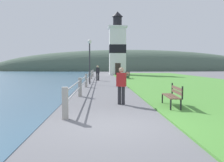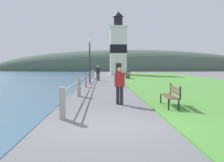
{
  "view_description": "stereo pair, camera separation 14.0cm",
  "coord_description": "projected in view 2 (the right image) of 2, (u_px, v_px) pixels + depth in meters",
  "views": [
    {
      "loc": [
        -0.43,
        -6.87,
        1.73
      ],
      "look_at": [
        0.56,
        14.94,
        0.3
      ],
      "focal_mm": 40.0,
      "sensor_mm": 36.0,
      "label": 1
    },
    {
      "loc": [
        -0.29,
        -6.88,
        1.73
      ],
      "look_at": [
        0.56,
        14.94,
        0.3
      ],
      "focal_mm": 40.0,
      "sensor_mm": 36.0,
      "label": 2
    }
  ],
  "objects": [
    {
      "name": "seawall_railing",
      "position": [
        88.0,
        77.0,
        22.03
      ],
      "size": [
        0.18,
        28.55,
        1.02
      ],
      "color": "#A8A399",
      "rests_on": "ground_plane"
    },
    {
      "name": "ground_plane",
      "position": [
        113.0,
        126.0,
        6.98
      ],
      "size": [
        160.0,
        160.0,
        0.0
      ],
      "primitive_type": "plane",
      "color": "slate"
    },
    {
      "name": "lamp_post",
      "position": [
        90.0,
        53.0,
        22.08
      ],
      "size": [
        0.36,
        0.36,
        3.96
      ],
      "color": "#333338",
      "rests_on": "ground_plane"
    },
    {
      "name": "distant_hillside",
      "position": [
        131.0,
        71.0,
        71.66
      ],
      "size": [
        80.0,
        16.0,
        12.0
      ],
      "color": "#475B4C",
      "rests_on": "ground_plane"
    },
    {
      "name": "park_bench_midway",
      "position": [
        127.0,
        75.0,
        29.99
      ],
      "size": [
        0.67,
        1.87,
        0.94
      ],
      "rotation": [
        0.0,
        0.0,
        3.25
      ],
      "color": "brown",
      "rests_on": "ground_plane"
    },
    {
      "name": "person_by_railing",
      "position": [
        98.0,
        72.0,
        27.09
      ],
      "size": [
        0.41,
        0.24,
        1.65
      ],
      "rotation": [
        0.0,
        0.0,
        1.63
      ],
      "color": "#28282D",
      "rests_on": "ground_plane"
    },
    {
      "name": "trash_bin",
      "position": [
        127.0,
        75.0,
        31.67
      ],
      "size": [
        0.54,
        0.54,
        0.84
      ],
      "color": "#2D5138",
      "rests_on": "ground_plane"
    },
    {
      "name": "grass_verge",
      "position": [
        183.0,
        82.0,
        24.51
      ],
      "size": [
        12.0,
        51.83,
        0.06
      ],
      "color": "#4C8E38",
      "rests_on": "ground_plane"
    },
    {
      "name": "lighthouse",
      "position": [
        118.0,
        48.0,
        42.55
      ],
      "size": [
        3.14,
        3.14,
        10.75
      ],
      "color": "white",
      "rests_on": "ground_plane"
    },
    {
      "name": "person_strolling",
      "position": [
        120.0,
        84.0,
        10.78
      ],
      "size": [
        0.45,
        0.36,
        1.61
      ],
      "rotation": [
        0.0,
        0.0,
        1.13
      ],
      "color": "#28282D",
      "rests_on": "ground_plane"
    },
    {
      "name": "park_bench_near",
      "position": [
        171.0,
        95.0,
        9.96
      ],
      "size": [
        0.58,
        1.76,
        0.94
      ],
      "rotation": [
        0.0,
        0.0,
        3.08
      ],
      "color": "brown",
      "rests_on": "ground_plane"
    }
  ]
}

